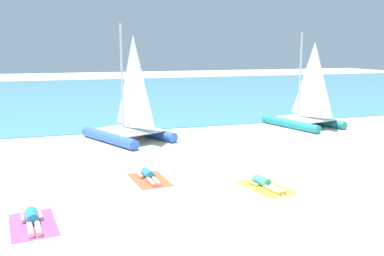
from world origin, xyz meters
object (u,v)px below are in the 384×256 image
Objects in this scene: towel_center_right at (266,187)px; towel_leftmost at (33,225)px; sailboat_teal at (305,113)px; sailboat_blue at (130,123)px; sunbather_center_left at (149,176)px; sunbather_center_right at (264,183)px; sunbather_leftmost at (32,219)px; towel_center_left at (150,180)px.

towel_leftmost is at bearing -174.15° from towel_center_right.
sailboat_blue is at bearing 167.71° from sailboat_teal.
sunbather_center_right is at bearing -34.86° from sunbather_center_left.
sunbather_center_left is at bearing 149.09° from towel_center_right.
sailboat_blue reaches higher than sunbather_leftmost.
towel_center_left is at bearing 149.89° from towel_center_right.
sunbather_center_left reaches higher than towel_leftmost.
sunbather_leftmost is at bearing -148.33° from sunbather_center_left.
sunbather_center_right is (3.36, -1.89, 0.13)m from towel_center_left.
towel_center_left is (-0.48, -6.50, -0.83)m from sailboat_blue.
sailboat_blue reaches higher than towel_leftmost.
sailboat_blue is 10.09m from towel_leftmost.
towel_center_left is 1.22× the size of sunbather_center_right.
towel_leftmost is at bearing -143.63° from towel_center_left.
sunbather_leftmost is 7.04m from sunbather_center_right.
towel_center_left is 1.00× the size of towel_center_right.
sailboat_blue is at bearing 97.67° from sunbather_center_right.
towel_leftmost is 1.21× the size of sunbather_leftmost.
sailboat_teal is 17.16m from sunbather_leftmost.
sunbather_leftmost is 4.48m from towel_center_left.
sunbather_center_left is at bearing -118.94° from sailboat_blue.
sailboat_blue is 8.98m from towel_center_right.
towel_leftmost is 7.04m from towel_center_right.
towel_leftmost is 1.00× the size of towel_center_left.
sailboat_teal is at bearing 32.88° from towel_center_left.
sunbather_leftmost is at bearing -174.69° from towel_center_right.
sailboat_blue is 6.49m from sunbather_center_left.
sailboat_blue is at bearing 58.91° from sunbather_leftmost.
sailboat_blue is 3.57× the size of sunbather_center_left.
towel_center_right is 0.14m from sunbather_center_right.
sailboat_blue is 8.90m from sunbather_center_right.
sailboat_blue is at bearing 80.97° from sunbather_center_left.
towel_center_right is at bearing 5.85° from towel_leftmost.
sunbather_leftmost is (-0.01, 0.07, 0.13)m from towel_leftmost.
towel_leftmost is 7.04m from sunbather_center_right.
sailboat_teal is 10.17m from sailboat_blue.
towel_leftmost is at bearing -147.60° from sunbather_center_left.
sunbather_center_right is at bearing 101.25° from towel_center_right.
sailboat_teal reaches higher than sunbather_center_left.
sailboat_blue is 2.95× the size of towel_center_left.
towel_leftmost is at bearing -160.62° from sailboat_teal.
sunbather_leftmost and sunbather_center_left have the same top height.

